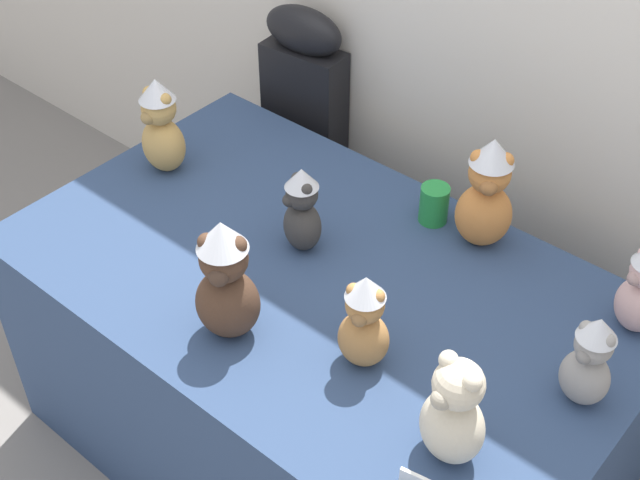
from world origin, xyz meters
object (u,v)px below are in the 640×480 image
object	(u,v)px
teddy_bear_caramel	(364,322)
teddy_bear_ash	(589,361)
display_table	(320,372)
teddy_bear_honey	(161,127)
party_cup_green	(434,204)
teddy_bear_ginger	(487,194)
instrument_case	(305,150)
teddy_bear_charcoal	(302,210)
teddy_bear_cream	(454,413)
teddy_bear_cocoa	(226,281)

from	to	relation	value
teddy_bear_caramel	teddy_bear_ash	bearing A→B (deg)	7.43
display_table	teddy_bear_honey	size ratio (longest dim) A/B	5.41
teddy_bear_caramel	party_cup_green	xyz separation A→B (m)	(-0.17, 0.53, -0.07)
teddy_bear_ginger	instrument_case	bearing A→B (deg)	133.91
instrument_case	teddy_bear_charcoal	distance (m)	0.82
display_table	teddy_bear_ginger	distance (m)	0.70
display_table	teddy_bear_honey	distance (m)	0.84
teddy_bear_ash	teddy_bear_ginger	size ratio (longest dim) A/B	0.76
teddy_bear_honey	teddy_bear_caramel	bearing A→B (deg)	-16.35
display_table	teddy_bear_cream	size ratio (longest dim) A/B	5.83
teddy_bear_caramel	teddy_bear_ginger	xyz separation A→B (m)	(-0.02, 0.54, 0.03)
teddy_bear_caramel	display_table	bearing A→B (deg)	128.97
teddy_bear_caramel	party_cup_green	distance (m)	0.56
teddy_bear_ginger	teddy_bear_cocoa	size ratio (longest dim) A/B	0.97
party_cup_green	teddy_bear_charcoal	bearing A→B (deg)	-122.32
instrument_case	teddy_bear_cream	bearing A→B (deg)	-41.83
teddy_bear_ash	party_cup_green	xyz separation A→B (m)	(-0.60, 0.31, -0.07)
teddy_bear_ash	teddy_bear_ginger	distance (m)	0.55
teddy_bear_ash	teddy_bear_charcoal	world-z (taller)	teddy_bear_charcoal
party_cup_green	teddy_bear_cocoa	bearing A→B (deg)	-100.79
teddy_bear_ash	teddy_bear_cocoa	bearing A→B (deg)	-148.97
instrument_case	teddy_bear_ginger	size ratio (longest dim) A/B	3.27
teddy_bear_caramel	teddy_bear_ginger	world-z (taller)	teddy_bear_ginger
display_table	party_cup_green	world-z (taller)	party_cup_green
party_cup_green	teddy_bear_cream	bearing A→B (deg)	-52.94
instrument_case	teddy_bear_cocoa	distance (m)	1.13
teddy_bear_cream	teddy_bear_charcoal	world-z (taller)	teddy_bear_cream
party_cup_green	teddy_bear_honey	bearing A→B (deg)	-157.20
teddy_bear_ginger	teddy_bear_charcoal	xyz separation A→B (m)	(-0.35, -0.32, -0.04)
instrument_case	teddy_bear_cream	distance (m)	1.48
teddy_bear_honey	teddy_bear_ash	bearing A→B (deg)	-2.63
instrument_case	party_cup_green	xyz separation A→B (m)	(0.69, -0.25, 0.26)
teddy_bear_caramel	teddy_bear_honey	world-z (taller)	teddy_bear_honey
teddy_bear_caramel	teddy_bear_honey	bearing A→B (deg)	146.45
teddy_bear_cream	teddy_bear_cocoa	size ratio (longest dim) A/B	0.83
teddy_bear_ash	party_cup_green	size ratio (longest dim) A/B	2.26
teddy_bear_ash	instrument_case	bearing A→B (deg)	161.75
teddy_bear_cream	teddy_bear_charcoal	xyz separation A→B (m)	(-0.66, 0.30, -0.01)
teddy_bear_charcoal	teddy_bear_cocoa	world-z (taller)	teddy_bear_cocoa
display_table	teddy_bear_ash	size ratio (longest dim) A/B	6.55
teddy_bear_charcoal	party_cup_green	world-z (taller)	teddy_bear_charcoal
teddy_bear_charcoal	teddy_bear_cream	bearing A→B (deg)	-1.11
display_table	teddy_bear_charcoal	world-z (taller)	teddy_bear_charcoal
teddy_bear_caramel	teddy_bear_cream	world-z (taller)	teddy_bear_cream
instrument_case	teddy_bear_ginger	distance (m)	0.95
teddy_bear_cream	teddy_bear_cocoa	bearing A→B (deg)	-164.54
instrument_case	teddy_bear_caramel	distance (m)	1.21
teddy_bear_cocoa	teddy_bear_cream	bearing A→B (deg)	-27.30
teddy_bear_ash	party_cup_green	bearing A→B (deg)	158.11
teddy_bear_ash	teddy_bear_cocoa	xyz separation A→B (m)	(-0.73, -0.36, 0.04)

